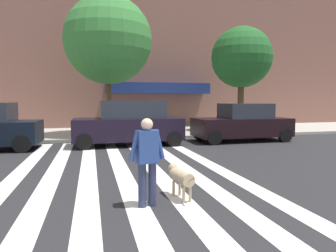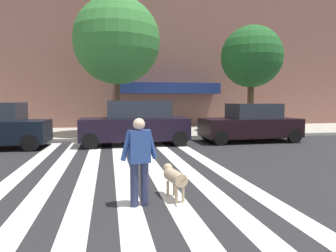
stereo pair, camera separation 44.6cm
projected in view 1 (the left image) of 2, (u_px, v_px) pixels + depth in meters
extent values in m
plane|color=#232326|center=(164.00, 177.00, 7.64)|extent=(160.00, 160.00, 0.00)
cube|color=#A7A395|center=(123.00, 133.00, 17.48)|extent=(80.00, 6.00, 0.15)
cube|color=silver|center=(5.00, 188.00, 6.73)|extent=(0.45, 13.80, 0.01)
cube|color=silver|center=(48.00, 185.00, 6.95)|extent=(0.45, 13.80, 0.01)
cube|color=silver|center=(88.00, 182.00, 7.17)|extent=(0.45, 13.80, 0.01)
cube|color=silver|center=(126.00, 180.00, 7.40)|extent=(0.45, 13.80, 0.01)
cube|color=silver|center=(161.00, 178.00, 7.62)|extent=(0.45, 13.80, 0.01)
cube|color=silver|center=(195.00, 175.00, 7.84)|extent=(0.45, 13.80, 0.01)
cube|color=silver|center=(226.00, 173.00, 8.06)|extent=(0.45, 13.80, 0.01)
cube|color=brown|center=(150.00, 3.00, 28.46)|extent=(29.33, 16.74, 22.23)
cube|color=navy|center=(158.00, 88.00, 20.22)|extent=(6.89, 1.60, 0.70)
cylinder|color=black|center=(22.00, 144.00, 11.20)|extent=(0.67, 0.24, 0.66)
cylinder|color=black|center=(32.00, 138.00, 12.83)|extent=(0.67, 0.24, 0.66)
cube|color=black|center=(128.00, 129.00, 13.04)|extent=(4.64, 1.84, 0.93)
cube|color=#232833|center=(132.00, 109.00, 13.02)|extent=(2.69, 1.62, 0.76)
cylinder|color=black|center=(84.00, 142.00, 11.81)|extent=(0.66, 0.22, 0.66)
cylinder|color=black|center=(85.00, 137.00, 13.43)|extent=(0.66, 0.22, 0.66)
cylinder|color=black|center=(174.00, 139.00, 12.72)|extent=(0.66, 0.22, 0.66)
cylinder|color=black|center=(165.00, 134.00, 14.34)|extent=(0.66, 0.22, 0.66)
cube|color=black|center=(241.00, 127.00, 14.39)|extent=(4.54, 1.95, 0.85)
cube|color=#232833|center=(245.00, 111.00, 14.37)|extent=(2.19, 1.71, 0.70)
cylinder|color=black|center=(214.00, 138.00, 13.12)|extent=(0.66, 0.22, 0.66)
cylinder|color=black|center=(200.00, 133.00, 14.82)|extent=(0.66, 0.22, 0.66)
cylinder|color=black|center=(285.00, 135.00, 14.02)|extent=(0.66, 0.22, 0.66)
cylinder|color=black|center=(264.00, 131.00, 15.73)|extent=(0.66, 0.22, 0.66)
cylinder|color=#4C3823|center=(109.00, 100.00, 15.65)|extent=(0.26, 0.26, 3.64)
sphere|color=#337533|center=(108.00, 40.00, 15.38)|extent=(4.49, 4.49, 4.49)
cylinder|color=#4C3823|center=(241.00, 103.00, 17.65)|extent=(0.37, 0.37, 3.33)
sphere|color=#1E5623|center=(242.00, 57.00, 17.42)|extent=(3.51, 3.51, 3.51)
cylinder|color=#282D4C|center=(142.00, 185.00, 5.50)|extent=(0.18, 0.18, 0.82)
cylinder|color=#282D4C|center=(152.00, 184.00, 5.58)|extent=(0.18, 0.18, 0.82)
cube|color=navy|center=(147.00, 147.00, 5.48)|extent=(0.42, 0.31, 0.60)
cylinder|color=navy|center=(135.00, 146.00, 5.37)|extent=(0.24, 0.13, 0.57)
cylinder|color=navy|center=(159.00, 144.00, 5.58)|extent=(0.24, 0.13, 0.57)
sphere|color=beige|center=(147.00, 124.00, 5.44)|extent=(0.26, 0.26, 0.22)
cylinder|color=tan|center=(182.00, 177.00, 5.93)|extent=(0.37, 0.66, 0.26)
sphere|color=tan|center=(173.00, 168.00, 6.27)|extent=(0.23, 0.23, 0.20)
cylinder|color=tan|center=(192.00, 180.00, 5.56)|extent=(0.08, 0.24, 0.16)
cylinder|color=tan|center=(174.00, 189.00, 6.12)|extent=(0.07, 0.07, 0.32)
cylinder|color=tan|center=(180.00, 188.00, 6.18)|extent=(0.07, 0.07, 0.32)
cylinder|color=tan|center=(184.00, 195.00, 5.73)|extent=(0.07, 0.07, 0.32)
cylinder|color=tan|center=(190.00, 194.00, 5.79)|extent=(0.07, 0.07, 0.32)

